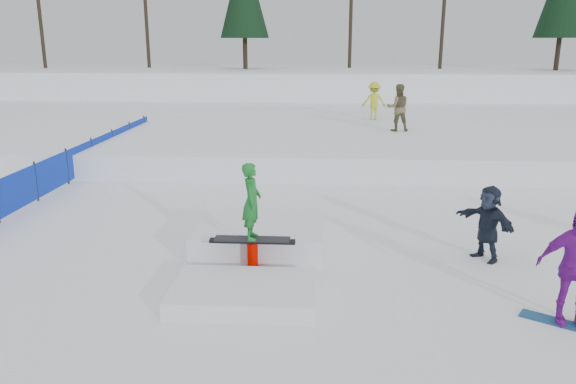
# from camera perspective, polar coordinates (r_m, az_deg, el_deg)

# --- Properties ---
(ground) EXTENTS (120.00, 120.00, 0.00)m
(ground) POSITION_cam_1_polar(r_m,az_deg,el_deg) (10.52, -3.44, -8.61)
(ground) COLOR white
(snow_berm) EXTENTS (60.00, 14.00, 2.40)m
(snow_berm) POSITION_cam_1_polar(r_m,az_deg,el_deg) (39.69, 1.83, 10.74)
(snow_berm) COLOR white
(snow_berm) RESTS_ON ground
(snow_midrise) EXTENTS (50.00, 18.00, 0.80)m
(snow_midrise) POSITION_cam_1_polar(r_m,az_deg,el_deg) (25.87, 0.83, 6.61)
(snow_midrise) COLOR white
(snow_midrise) RESTS_ON ground
(safety_fence) EXTENTS (0.05, 16.00, 1.10)m
(safety_fence) POSITION_cam_1_polar(r_m,az_deg,el_deg) (18.28, -21.52, 2.45)
(safety_fence) COLOR #0F2AA8
(safety_fence) RESTS_ON ground
(walker_olive) EXTENTS (0.93, 0.75, 1.82)m
(walker_olive) POSITION_cam_1_polar(r_m,az_deg,el_deg) (22.47, 11.11, 8.41)
(walker_olive) COLOR brown
(walker_olive) RESTS_ON snow_midrise
(walker_ygreen) EXTENTS (1.08, 0.63, 1.66)m
(walker_ygreen) POSITION_cam_1_polar(r_m,az_deg,el_deg) (25.53, 8.73, 9.11)
(walker_ygreen) COLOR gold
(walker_ygreen) RESTS_ON snow_midrise
(spectator_purple) EXTENTS (1.16, 0.66, 1.87)m
(spectator_purple) POSITION_cam_1_polar(r_m,az_deg,el_deg) (9.57, 27.13, -6.77)
(spectator_purple) COLOR purple
(spectator_purple) RESTS_ON ground
(spectator_dark) EXTENTS (1.13, 1.43, 1.52)m
(spectator_dark) POSITION_cam_1_polar(r_m,az_deg,el_deg) (11.74, 19.64, -2.99)
(spectator_dark) COLOR #1A2231
(spectator_dark) RESTS_ON ground
(loose_board_teal) EXTENTS (1.33, 0.99, 0.03)m
(loose_board_teal) POSITION_cam_1_polar(r_m,az_deg,el_deg) (9.83, 26.58, -11.98)
(loose_board_teal) COLOR navy
(loose_board_teal) RESTS_ON ground
(jib_rail_feature) EXTENTS (2.60, 4.40, 2.11)m
(jib_rail_feature) POSITION_cam_1_polar(r_m,az_deg,el_deg) (11.12, -3.25, -5.56)
(jib_rail_feature) COLOR white
(jib_rail_feature) RESTS_ON ground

